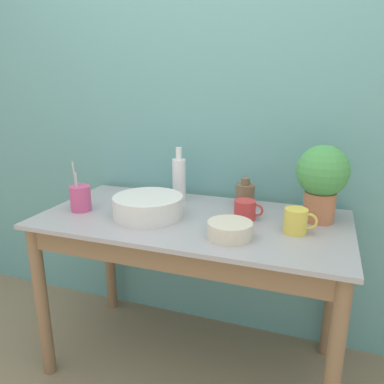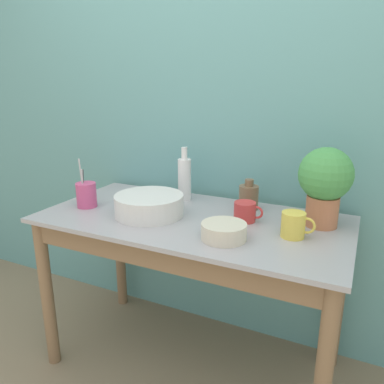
# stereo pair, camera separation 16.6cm
# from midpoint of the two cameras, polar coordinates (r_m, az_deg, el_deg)

# --- Properties ---
(wall_back) EXTENTS (6.00, 0.05, 2.40)m
(wall_back) POSITION_cam_midpoint_polar(r_m,az_deg,el_deg) (1.98, 1.51, 11.24)
(wall_back) COLOR #609E9E
(wall_back) RESTS_ON ground_plane
(counter_table) EXTENTS (1.38, 0.69, 0.79)m
(counter_table) POSITION_cam_midpoint_polar(r_m,az_deg,el_deg) (1.73, -3.08, -8.76)
(counter_table) COLOR #846647
(counter_table) RESTS_ON ground_plane
(potted_plant) EXTENTS (0.22, 0.22, 0.34)m
(potted_plant) POSITION_cam_midpoint_polar(r_m,az_deg,el_deg) (1.67, 16.57, 2.11)
(potted_plant) COLOR #B7704C
(potted_plant) RESTS_ON counter_table
(bowl_wash_large) EXTENTS (0.32, 0.32, 0.10)m
(bowl_wash_large) POSITION_cam_midpoint_polar(r_m,az_deg,el_deg) (1.72, -9.47, -2.22)
(bowl_wash_large) COLOR silver
(bowl_wash_large) RESTS_ON counter_table
(bottle_tall) EXTENTS (0.07, 0.07, 0.28)m
(bottle_tall) POSITION_cam_midpoint_polar(r_m,az_deg,el_deg) (1.92, -4.46, 2.04)
(bottle_tall) COLOR white
(bottle_tall) RESTS_ON counter_table
(bottle_short) EXTENTS (0.09, 0.09, 0.15)m
(bottle_short) POSITION_cam_midpoint_polar(r_m,az_deg,el_deg) (1.83, 5.51, -0.49)
(bottle_short) COLOR brown
(bottle_short) RESTS_ON counter_table
(mug_red) EXTENTS (0.13, 0.10, 0.09)m
(mug_red) POSITION_cam_midpoint_polar(r_m,az_deg,el_deg) (1.67, 5.32, -2.77)
(mug_red) COLOR #C63838
(mug_red) RESTS_ON counter_table
(mug_yellow) EXTENTS (0.13, 0.09, 0.10)m
(mug_yellow) POSITION_cam_midpoint_polar(r_m,az_deg,el_deg) (1.55, 12.66, -4.38)
(mug_yellow) COLOR #E5CC4C
(mug_yellow) RESTS_ON counter_table
(bowl_small_cream) EXTENTS (0.18, 0.18, 0.06)m
(bowl_small_cream) POSITION_cam_midpoint_polar(r_m,az_deg,el_deg) (1.47, 2.57, -5.84)
(bowl_small_cream) COLOR beige
(bowl_small_cream) RESTS_ON counter_table
(utensil_cup) EXTENTS (0.10, 0.10, 0.24)m
(utensil_cup) POSITION_cam_midpoint_polar(r_m,az_deg,el_deg) (1.88, -19.11, -0.90)
(utensil_cup) COLOR #CC4C7F
(utensil_cup) RESTS_ON counter_table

